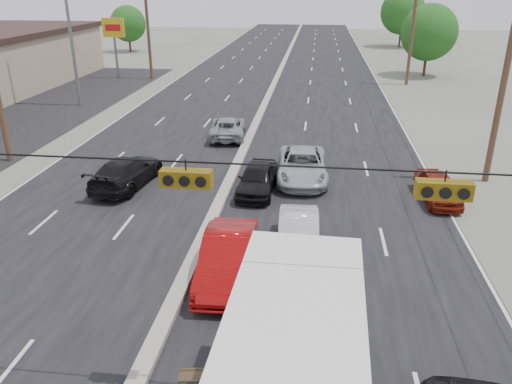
# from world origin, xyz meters

# --- Properties ---
(ground) EXTENTS (200.00, 200.00, 0.00)m
(ground) POSITION_xyz_m (0.00, 0.00, 0.00)
(ground) COLOR #606356
(ground) RESTS_ON ground
(road_surface) EXTENTS (20.00, 160.00, 0.02)m
(road_surface) POSITION_xyz_m (0.00, 30.00, 0.00)
(road_surface) COLOR black
(road_surface) RESTS_ON ground
(center_median) EXTENTS (0.50, 160.00, 0.20)m
(center_median) POSITION_xyz_m (0.00, 30.00, 0.10)
(center_median) COLOR gray
(center_median) RESTS_ON ground
(parking_lot) EXTENTS (10.00, 42.00, 0.02)m
(parking_lot) POSITION_xyz_m (-17.00, 25.00, 0.00)
(parking_lot) COLOR black
(parking_lot) RESTS_ON ground
(utility_pole_left_c) EXTENTS (1.60, 0.30, 10.00)m
(utility_pole_left_c) POSITION_xyz_m (-12.50, 40.00, 5.11)
(utility_pole_left_c) COLOR #422D1E
(utility_pole_left_c) RESTS_ON ground
(utility_pole_right_b) EXTENTS (1.60, 0.30, 10.00)m
(utility_pole_right_b) POSITION_xyz_m (12.50, 15.00, 5.11)
(utility_pole_right_b) COLOR #422D1E
(utility_pole_right_b) RESTS_ON ground
(utility_pole_right_c) EXTENTS (1.60, 0.30, 10.00)m
(utility_pole_right_c) POSITION_xyz_m (12.50, 40.00, 5.11)
(utility_pole_right_c) COLOR #422D1E
(utility_pole_right_c) RESTS_ON ground
(traffic_signals) EXTENTS (25.00, 0.30, 0.54)m
(traffic_signals) POSITION_xyz_m (1.40, 0.00, 5.49)
(traffic_signals) COLOR black
(traffic_signals) RESTS_ON ground
(pole_sign_far) EXTENTS (2.20, 0.25, 6.00)m
(pole_sign_far) POSITION_xyz_m (-16.00, 40.00, 4.41)
(pole_sign_far) COLOR slate
(pole_sign_far) RESTS_ON ground
(tree_left_far) EXTENTS (4.80, 4.80, 6.12)m
(tree_left_far) POSITION_xyz_m (-22.00, 60.00, 3.72)
(tree_left_far) COLOR #382619
(tree_left_far) RESTS_ON ground
(tree_right_mid) EXTENTS (5.60, 5.60, 7.14)m
(tree_right_mid) POSITION_xyz_m (15.00, 45.00, 4.34)
(tree_right_mid) COLOR #382619
(tree_right_mid) RESTS_ON ground
(tree_right_far) EXTENTS (6.40, 6.40, 8.16)m
(tree_right_far) POSITION_xyz_m (16.00, 70.00, 4.96)
(tree_right_far) COLOR #382619
(tree_right_far) RESTS_ON ground
(box_truck) EXTENTS (2.74, 7.18, 3.60)m
(box_truck) POSITION_xyz_m (3.87, -0.49, 1.85)
(box_truck) COLOR black
(box_truck) RESTS_ON ground
(red_sedan) EXTENTS (1.80, 4.72, 1.54)m
(red_sedan) POSITION_xyz_m (1.40, 4.84, 0.77)
(red_sedan) COLOR #920909
(red_sedan) RESTS_ON ground
(queue_car_a) EXTENTS (1.78, 4.08, 1.37)m
(queue_car_a) POSITION_xyz_m (1.50, 12.21, 0.68)
(queue_car_a) COLOR black
(queue_car_a) RESTS_ON ground
(queue_car_b) EXTENTS (1.58, 4.15, 1.35)m
(queue_car_b) POSITION_xyz_m (3.62, 6.86, 0.68)
(queue_car_b) COLOR #BDBDBF
(queue_car_b) RESTS_ON ground
(queue_car_c) EXTENTS (2.60, 5.26, 1.43)m
(queue_car_c) POSITION_xyz_m (3.50, 14.10, 0.72)
(queue_car_c) COLOR #A8AAB0
(queue_car_c) RESTS_ON ground
(queue_car_e) EXTENTS (1.75, 3.73, 1.23)m
(queue_car_e) POSITION_xyz_m (9.60, 12.22, 0.62)
(queue_car_e) COLOR maroon
(queue_car_e) RESTS_ON ground
(oncoming_near) EXTENTS (2.58, 5.08, 1.41)m
(oncoming_near) POSITION_xyz_m (-4.79, 12.25, 0.71)
(oncoming_near) COLOR black
(oncoming_near) RESTS_ON ground
(oncoming_far) EXTENTS (2.64, 4.80, 1.27)m
(oncoming_far) POSITION_xyz_m (-1.40, 20.79, 0.64)
(oncoming_far) COLOR gray
(oncoming_far) RESTS_ON ground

